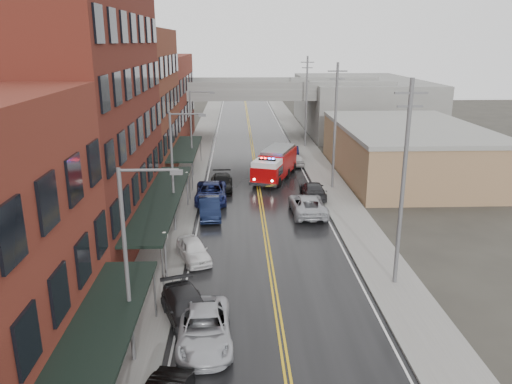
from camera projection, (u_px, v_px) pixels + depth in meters
name	position (u px, v px, depth m)	size (l,w,h in m)	color
road	(261.00, 206.00, 43.72)	(11.00, 160.00, 0.02)	black
sidewalk_left	(178.00, 206.00, 43.43)	(3.00, 160.00, 0.15)	slate
sidewalk_right	(344.00, 204.00, 43.97)	(3.00, 160.00, 0.15)	slate
curb_left	(197.00, 206.00, 43.50)	(0.30, 160.00, 0.15)	gray
curb_right	(325.00, 204.00, 43.91)	(0.30, 160.00, 0.15)	gray
brick_building_b	(72.00, 115.00, 33.93)	(9.00, 20.00, 18.00)	#531F15
brick_building_c	(127.00, 106.00, 51.10)	(9.00, 15.00, 15.00)	brown
brick_building_far	(155.00, 101.00, 68.27)	(9.00, 20.00, 12.00)	maroon
tan_building	(406.00, 152.00, 53.15)	(14.00, 22.00, 5.00)	#946E4F
right_far_block	(359.00, 104.00, 81.48)	(18.00, 30.00, 8.00)	slate
awning_0	(87.00, 360.00, 17.72)	(2.60, 16.00, 3.09)	black
awning_1	(162.00, 198.00, 35.89)	(2.60, 18.00, 3.09)	black
awning_2	(186.00, 148.00, 52.62)	(2.60, 13.00, 3.09)	black
globe_lamp_1	(165.00, 245.00, 29.43)	(0.44, 0.44, 3.12)	#59595B
globe_lamp_2	(187.00, 181.00, 42.82)	(0.44, 0.44, 3.12)	#59595B
street_lamp_0	(132.00, 256.00, 20.94)	(2.64, 0.22, 9.00)	#59595B
street_lamp_1	(176.00, 165.00, 36.24)	(2.64, 0.22, 9.00)	#59595B
street_lamp_2	(193.00, 128.00, 51.54)	(2.64, 0.22, 9.00)	#59595B
utility_pole_0	(403.00, 182.00, 27.82)	(1.80, 0.24, 12.00)	#59595B
utility_pole_1	(335.00, 124.00, 46.94)	(1.80, 0.24, 12.00)	#59595B
utility_pole_2	(306.00, 100.00, 66.07)	(1.80, 0.24, 12.00)	#59595B
overpass	(251.00, 97.00, 72.59)	(40.00, 10.00, 7.50)	slate
fire_truck	(275.00, 164.00, 51.60)	(5.49, 8.83, 3.08)	#9E0708
parked_car_left_2	(204.00, 328.00, 23.66)	(2.56, 5.55, 1.54)	#AFB1B7
parked_car_left_3	(188.00, 309.00, 25.46)	(2.09, 5.14, 1.49)	black
parked_car_left_4	(193.00, 250.00, 32.71)	(1.65, 4.10, 1.40)	white
parked_car_left_5	(209.00, 208.00, 40.66)	(1.67, 4.79, 1.58)	black
parked_car_left_6	(211.00, 193.00, 44.63)	(2.76, 5.98, 1.66)	#131B4A
parked_car_left_7	(221.00, 183.00, 47.96)	(2.13, 5.23, 1.52)	black
parked_car_right_0	(308.00, 205.00, 41.38)	(2.73, 5.91, 1.64)	#A6A9AF
parked_car_right_1	(313.00, 190.00, 45.61)	(2.11, 5.18, 1.50)	#242426
parked_car_right_2	(295.00, 160.00, 57.68)	(1.62, 4.02, 1.37)	silver
parked_car_right_3	(292.00, 152.00, 61.41)	(1.63, 4.67, 1.54)	black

